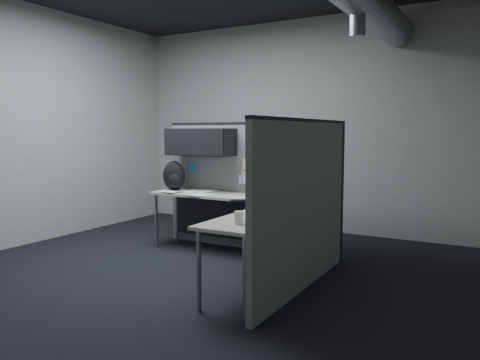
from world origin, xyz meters
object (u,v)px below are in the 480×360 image
Objects in this scene: desk at (242,210)px; phone at (261,213)px; monitor at (296,182)px; backpack at (174,176)px; keyboard at (248,201)px.

desk is 10.70× the size of phone.
phone is at bearing -67.38° from monitor.
monitor is 1.26× the size of backpack.
phone is at bearing -51.44° from desk.
backpack reaches higher than phone.
desk is 1.08m from phone.
monitor reaches higher than keyboard.
desk is at bearing 144.49° from keyboard.
keyboard is (-0.43, -0.34, -0.20)m from monitor.
phone is (0.67, -0.84, 0.15)m from desk.
backpack is at bearing 167.40° from desk.
backpack is (-1.18, 0.26, 0.31)m from desk.
desk is 0.26m from keyboard.
phone reaches higher than desk.
phone reaches higher than keyboard.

